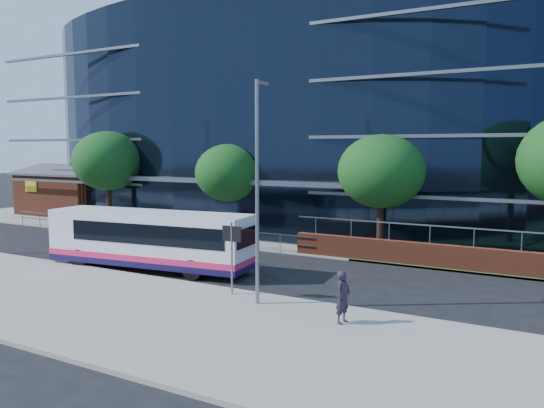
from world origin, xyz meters
The scene contains 16 objects.
ground centered at (0.00, 0.00, 0.00)m, with size 200.00×200.00×0.00m, color black.
pavement_near centered at (0.00, -5.00, 0.07)m, with size 80.00×8.00×0.15m, color gray.
kerb centered at (0.00, -1.00, 0.08)m, with size 80.00×0.25×0.16m, color gray.
yellow_line_outer centered at (0.00, -0.80, 0.01)m, with size 80.00×0.08×0.01m, color gold.
yellow_line_inner centered at (0.00, -0.65, 0.01)m, with size 80.00×0.08×0.01m, color gold.
far_forecourt centered at (-6.00, 11.00, 0.05)m, with size 50.00×8.00×0.10m, color gray.
glass_office centered at (-4.00, 20.85, 8.00)m, with size 44.00×23.10×16.00m.
brick_pavilion centered at (-22.00, 13.50, 1.94)m, with size 8.60×6.66×4.40m.
guard_railings centered at (-8.00, 7.00, 0.82)m, with size 24.00×0.05×1.10m.
street_sign centered at (4.50, -1.59, 2.15)m, with size 0.85×0.09×2.80m.
tree_far_a centered at (-13.00, 9.00, 4.86)m, with size 4.95×4.95×6.98m.
tree_far_b centered at (-3.00, 9.50, 4.21)m, with size 4.29×4.29×6.05m.
tree_far_c centered at (7.00, 9.00, 4.54)m, with size 4.62×4.62×6.51m.
streetlight_east centered at (6.00, -2.17, 4.44)m, with size 0.15×0.77×8.00m.
city_bus centered at (-1.49, 0.54, 1.47)m, with size 10.46×3.52×2.77m.
pedestrian centered at (9.51, -2.73, 1.01)m, with size 0.63×0.41×1.72m, color #241E2D.
Camera 1 is at (15.58, -18.33, 5.75)m, focal length 35.00 mm.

